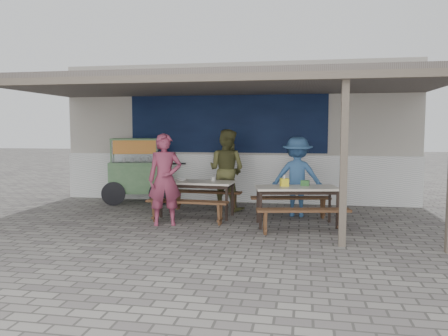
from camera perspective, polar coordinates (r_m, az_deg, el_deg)
name	(u,v)px	position (r m, az deg, el deg)	size (l,w,h in m)	color
ground	(209,227)	(8.28, -2.00, -7.76)	(60.00, 60.00, 0.00)	slate
back_wall	(238,134)	(11.59, 1.80, 4.50)	(9.00, 1.28, 3.50)	#B8B2A5
warung_roof	(219,86)	(8.99, -0.69, 10.68)	(9.00, 4.21, 2.81)	#5B534E
table_left	(197,185)	(9.18, -3.55, -2.22)	(1.56, 0.76, 0.75)	beige
bench_left_street	(187,206)	(8.59, -4.85, -4.96)	(1.64, 0.36, 0.45)	brown
bench_left_wall	(206,196)	(9.88, -2.39, -3.63)	(1.64, 0.36, 0.45)	brown
table_right	(297,191)	(8.41, 9.46, -2.95)	(1.64, 0.97, 0.75)	beige
bench_right_street	(303,215)	(7.80, 10.31, -6.06)	(1.66, 0.59, 0.45)	brown
bench_right_wall	(290,202)	(9.13, 8.68, -4.40)	(1.66, 0.59, 0.45)	brown
vendor_cart	(138,168)	(11.08, -11.21, 0.01)	(1.91, 1.15, 1.61)	#6B9362
patron_street_side	(165,180)	(8.41, -7.71, -1.51)	(0.64, 0.42, 1.76)	#803148
patron_wall_side	(227,170)	(9.91, 0.33, -0.24)	(0.89, 0.70, 1.84)	brown
patron_right_table	(297,177)	(9.32, 9.54, -1.14)	(1.08, 0.62, 1.68)	#376093
tissue_box	(284,182)	(8.45, 7.88, -1.86)	(0.15, 0.15, 0.15)	yellow
donation_box	(305,183)	(8.58, 10.54, -1.94)	(0.16, 0.10, 0.10)	#2E652D
condiment_jar	(213,179)	(9.26, -1.41, -1.41)	(0.07, 0.07, 0.08)	beige
condiment_bowl	(182,180)	(9.28, -5.53, -1.52)	(0.21, 0.21, 0.05)	silver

